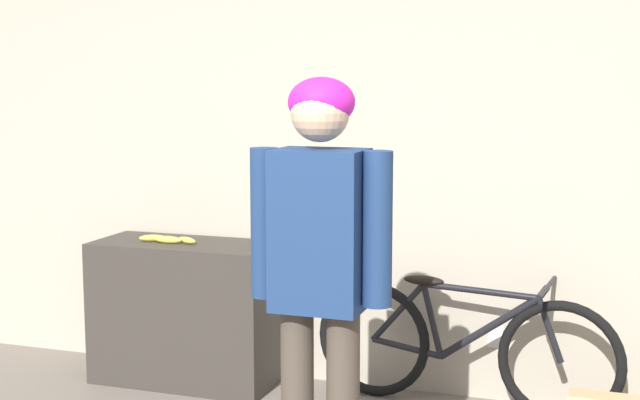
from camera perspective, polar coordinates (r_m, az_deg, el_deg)
The scene contains 5 objects.
wall_back at distance 4.87m, azimuth 5.08°, elevation 2.78°, with size 8.00×0.07×2.60m.
side_shelf at distance 5.16m, azimuth -8.57°, elevation -7.11°, with size 1.03×0.47×0.81m.
person at distance 3.45m, azimuth 0.01°, elevation -3.26°, with size 0.57×0.26×1.73m.
bicycle at distance 4.76m, azimuth 9.13°, elevation -9.23°, with size 1.63×0.46×0.71m.
banana at distance 5.07m, azimuth -9.71°, elevation -2.49°, with size 0.37×0.10×0.04m.
Camera 1 is at (1.14, -2.18, 1.73)m, focal length 50.00 mm.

